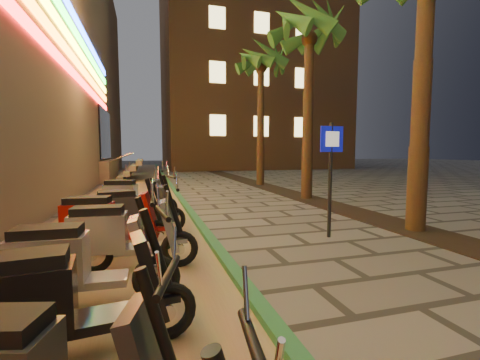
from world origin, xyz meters
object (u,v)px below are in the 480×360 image
object	(u,v)px
pedestrian_sign	(331,164)
scooter_4	(61,300)
scooter_7	(106,222)
scooter_5	(77,262)
scooter_8	(131,211)
scooter_10	(132,197)
scooter_9	(125,206)
scooter_6	(119,235)

from	to	relation	value
pedestrian_sign	scooter_4	size ratio (longest dim) A/B	1.30
scooter_7	scooter_5	bearing A→B (deg)	-84.76
scooter_5	scooter_8	xyz separation A→B (m)	(0.44, 2.96, 0.01)
scooter_10	scooter_4	bearing A→B (deg)	-78.57
scooter_8	scooter_9	bearing A→B (deg)	90.25
scooter_4	scooter_6	bearing A→B (deg)	75.39
scooter_8	pedestrian_sign	bearing A→B (deg)	-26.84
scooter_5	scooter_10	bearing A→B (deg)	87.79
scooter_8	scooter_9	world-z (taller)	scooter_8
scooter_4	scooter_7	distance (m)	2.90
scooter_6	scooter_8	bearing A→B (deg)	90.67
scooter_4	scooter_6	xyz separation A→B (m)	(0.29, 2.01, 0.01)
pedestrian_sign	scooter_5	bearing A→B (deg)	-158.59
scooter_5	scooter_8	world-z (taller)	scooter_8
scooter_9	scooter_10	size ratio (longest dim) A/B	0.87
scooter_8	scooter_9	size ratio (longest dim) A/B	1.11
pedestrian_sign	scooter_5	xyz separation A→B (m)	(-4.27, -1.88, -0.95)
scooter_7	scooter_9	distance (m)	1.96
pedestrian_sign	scooter_6	xyz separation A→B (m)	(-3.92, -0.82, -0.94)
pedestrian_sign	scooter_4	world-z (taller)	pedestrian_sign
scooter_5	pedestrian_sign	bearing A→B (deg)	25.85
scooter_5	scooter_6	distance (m)	1.12
pedestrian_sign	scooter_8	size ratio (longest dim) A/B	1.29
scooter_4	scooter_8	xyz separation A→B (m)	(0.37, 3.90, 0.00)
scooter_9	scooter_7	bearing A→B (deg)	-96.29
scooter_6	scooter_10	world-z (taller)	scooter_10
scooter_4	scooter_6	world-z (taller)	scooter_6
scooter_4	scooter_10	distance (m)	5.81
scooter_4	scooter_6	distance (m)	2.03
scooter_7	scooter_8	world-z (taller)	scooter_7
pedestrian_sign	scooter_10	world-z (taller)	pedestrian_sign
scooter_6	scooter_9	world-z (taller)	scooter_6
scooter_8	scooter_9	distance (m)	0.96
scooter_5	scooter_7	bearing A→B (deg)	89.82
scooter_5	scooter_7	distance (m)	1.95
scooter_7	pedestrian_sign	bearing A→B (deg)	6.53
pedestrian_sign	scooter_7	xyz separation A→B (m)	(-4.20, 0.07, -0.93)
scooter_7	scooter_8	size ratio (longest dim) A/B	1.03
scooter_8	scooter_4	bearing A→B (deg)	-106.54
scooter_7	scooter_9	world-z (taller)	scooter_7
pedestrian_sign	scooter_8	xyz separation A→B (m)	(-3.84, 1.08, -0.94)
scooter_6	scooter_8	distance (m)	1.90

